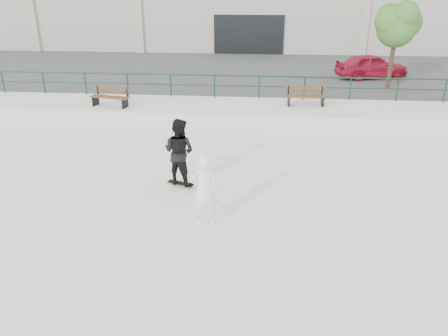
# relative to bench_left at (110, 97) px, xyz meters

# --- Properties ---
(ground) EXTENTS (120.00, 120.00, 0.00)m
(ground) POSITION_rel_bench_left_xyz_m (5.19, -8.91, -0.88)
(ground) COLOR white
(ground) RESTS_ON ground
(ledge) EXTENTS (30.00, 3.00, 0.50)m
(ledge) POSITION_rel_bench_left_xyz_m (5.19, 0.59, -0.63)
(ledge) COLOR silver
(ledge) RESTS_ON ground
(parking_strip) EXTENTS (60.00, 14.00, 0.50)m
(parking_strip) POSITION_rel_bench_left_xyz_m (5.19, 9.09, -0.63)
(parking_strip) COLOR #3A3A3A
(parking_strip) RESTS_ON ground
(railing) EXTENTS (28.00, 0.06, 1.03)m
(railing) POSITION_rel_bench_left_xyz_m (5.19, 1.89, 0.36)
(railing) COLOR #163E26
(railing) RESTS_ON ledge
(bench_left) EXTENTS (1.74, 0.82, 0.77)m
(bench_left) POSITION_rel_bench_left_xyz_m (0.00, 0.00, 0.00)
(bench_left) COLOR #53331C
(bench_left) RESTS_ON ledge
(bench_right) EXTENTS (1.73, 0.60, 0.79)m
(bench_right) POSITION_rel_bench_left_xyz_m (8.17, 0.89, 0.01)
(bench_right) COLOR #53331C
(bench_right) RESTS_ON ledge
(tree) EXTENTS (2.30, 2.05, 4.09)m
(tree) POSITION_rel_bench_left_xyz_m (12.52, 4.57, 2.68)
(tree) COLOR #463723
(tree) RESTS_ON parking_strip
(red_car) EXTENTS (4.07, 2.44, 1.30)m
(red_car) POSITION_rel_bench_left_xyz_m (12.16, 7.00, 0.27)
(red_car) COLOR #A81431
(red_car) RESTS_ON parking_strip
(skateboard) EXTENTS (0.80, 0.45, 0.09)m
(skateboard) POSITION_rel_bench_left_xyz_m (4.14, -6.44, -0.81)
(skateboard) COLOR black
(skateboard) RESTS_ON ground
(standing_skater) EXTENTS (1.12, 1.00, 1.89)m
(standing_skater) POSITION_rel_bench_left_xyz_m (4.14, -6.44, 0.15)
(standing_skater) COLOR black
(standing_skater) RESTS_ON skateboard
(seated_skater) EXTENTS (0.75, 0.58, 1.81)m
(seated_skater) POSITION_rel_bench_left_xyz_m (5.11, -8.52, 0.02)
(seated_skater) COLOR white
(seated_skater) RESTS_ON ground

